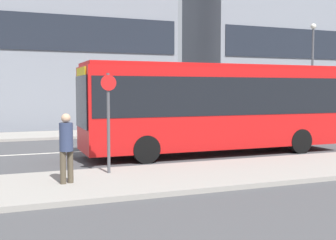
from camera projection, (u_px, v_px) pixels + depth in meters
ground_plane at (132, 149)px, 17.76m from camera, size 120.00×120.00×0.00m
sidewalk_near at (193, 175)px, 11.94m from camera, size 44.00×3.50×0.13m
sidewalk_far at (101, 133)px, 23.57m from camera, size 44.00×3.50×0.13m
lane_centerline at (132, 149)px, 17.76m from camera, size 41.80×0.16×0.01m
city_bus at (215, 103)px, 16.31m from camera, size 10.32×2.46×3.45m
parked_car_0 at (299, 120)px, 25.16m from camera, size 4.43×1.78×1.43m
pedestrian_near_stop at (66, 144)px, 10.58m from camera, size 0.34×0.34×1.77m
bus_stop_sign at (108, 115)px, 11.84m from camera, size 0.44×0.12×2.83m
street_lamp at (312, 64)px, 27.32m from camera, size 0.36×0.36×6.63m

